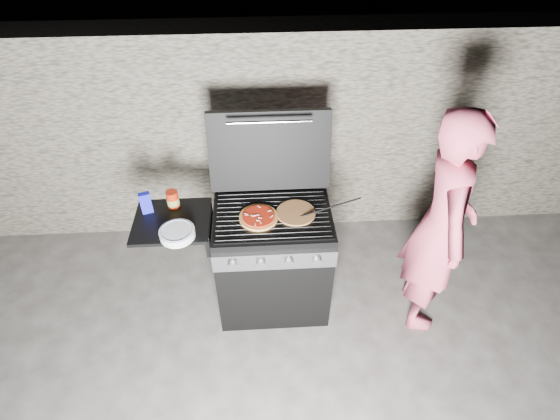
{
  "coord_description": "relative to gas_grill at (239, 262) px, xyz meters",
  "views": [
    {
      "loc": [
        -0.08,
        -2.17,
        2.85
      ],
      "look_at": [
        0.05,
        0.0,
        0.95
      ],
      "focal_mm": 28.0,
      "sensor_mm": 36.0,
      "label": 1
    }
  ],
  "objects": [
    {
      "name": "ground",
      "position": [
        0.25,
        0.0,
        -0.46
      ],
      "size": [
        50.0,
        50.0,
        0.0
      ],
      "primitive_type": "plane",
      "color": "#383431"
    },
    {
      "name": "stone_wall",
      "position": [
        0.25,
        1.05,
        0.44
      ],
      "size": [
        8.0,
        0.35,
        1.8
      ],
      "primitive_type": "cube",
      "color": "slate",
      "rests_on": "ground"
    },
    {
      "name": "gas_grill",
      "position": [
        0.0,
        0.0,
        0.0
      ],
      "size": [
        1.34,
        0.79,
        0.91
      ],
      "primitive_type": null,
      "color": "black",
      "rests_on": "ground"
    },
    {
      "name": "pizza_topped",
      "position": [
        0.16,
        -0.03,
        0.47
      ],
      "size": [
        0.27,
        0.27,
        0.03
      ],
      "primitive_type": null,
      "rotation": [
        0.0,
        0.0,
        0.07
      ],
      "color": "#D77C41",
      "rests_on": "gas_grill"
    },
    {
      "name": "pizza_plain",
      "position": [
        0.41,
        0.0,
        0.46
      ],
      "size": [
        0.33,
        0.33,
        0.01
      ],
      "primitive_type": "cylinder",
      "rotation": [
        0.0,
        0.0,
        0.32
      ],
      "color": "tan",
      "rests_on": "gas_grill"
    },
    {
      "name": "sauce_jar",
      "position": [
        -0.42,
        0.14,
        0.51
      ],
      "size": [
        0.08,
        0.08,
        0.12
      ],
      "primitive_type": "cylinder",
      "rotation": [
        0.0,
        0.0,
        0.05
      ],
      "color": "#9C1F0A",
      "rests_on": "gas_grill"
    },
    {
      "name": "blue_carton",
      "position": [
        -0.59,
        0.09,
        0.53
      ],
      "size": [
        0.08,
        0.06,
        0.16
      ],
      "primitive_type": "cube",
      "rotation": [
        0.0,
        0.0,
        0.29
      ],
      "color": "#1417A3",
      "rests_on": "gas_grill"
    },
    {
      "name": "plate_stack",
      "position": [
        -0.36,
        -0.16,
        0.47
      ],
      "size": [
        0.26,
        0.26,
        0.05
      ],
      "primitive_type": "cylinder",
      "rotation": [
        0.0,
        0.0,
        0.16
      ],
      "color": "silver",
      "rests_on": "gas_grill"
    },
    {
      "name": "person",
      "position": [
        1.36,
        -0.13,
        0.41
      ],
      "size": [
        0.5,
        0.68,
        1.73
      ],
      "primitive_type": "imported",
      "rotation": [
        0.0,
        0.0,
        1.44
      ],
      "color": "#CD4B66",
      "rests_on": "ground"
    },
    {
      "name": "tongs",
      "position": [
        0.63,
        0.0,
        0.5
      ],
      "size": [
        0.42,
        0.1,
        0.09
      ],
      "primitive_type": "cylinder",
      "rotation": [
        0.0,
        1.4,
        0.2
      ],
      "color": "black",
      "rests_on": "gas_grill"
    }
  ]
}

